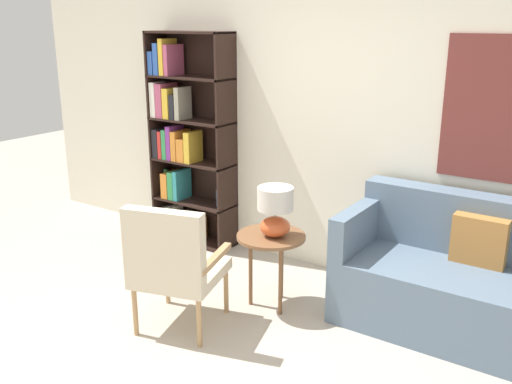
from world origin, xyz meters
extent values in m
plane|color=#B2A899|center=(0.00, 0.00, 0.00)|extent=(14.00, 14.00, 0.00)
cube|color=silver|center=(0.00, 2.03, 1.35)|extent=(6.40, 0.06, 2.70)
cube|color=brown|center=(1.54, 1.99, 1.50)|extent=(0.83, 0.02, 1.00)
cube|color=black|center=(-1.53, 1.85, 0.99)|extent=(0.02, 0.30, 1.99)
cube|color=black|center=(-0.72, 1.85, 0.99)|extent=(0.02, 0.30, 1.99)
cube|color=black|center=(-1.12, 1.85, 1.98)|extent=(0.83, 0.30, 0.02)
cube|color=black|center=(-1.12, 1.85, 0.01)|extent=(0.83, 0.30, 0.02)
cube|color=black|center=(-1.12, 2.00, 0.99)|extent=(0.83, 0.01, 1.99)
cube|color=black|center=(-1.12, 1.85, 0.40)|extent=(0.83, 0.30, 0.02)
cube|color=gray|center=(-1.48, 1.80, 0.15)|extent=(0.06, 0.19, 0.27)
cube|color=teal|center=(-1.41, 1.82, 0.14)|extent=(0.05, 0.22, 0.24)
cube|color=silver|center=(-1.35, 1.81, 0.17)|extent=(0.07, 0.19, 0.31)
cube|color=#338C4C|center=(-1.28, 1.79, 0.13)|extent=(0.04, 0.17, 0.22)
cube|color=silver|center=(-1.22, 1.80, 0.15)|extent=(0.08, 0.18, 0.26)
cube|color=red|center=(-1.14, 1.81, 0.12)|extent=(0.05, 0.19, 0.21)
cube|color=orange|center=(-1.07, 1.82, 0.13)|extent=(0.08, 0.21, 0.22)
cube|color=black|center=(-1.12, 1.85, 0.80)|extent=(0.83, 0.30, 0.02)
cylinder|color=#194723|center=(-1.47, 1.85, 0.54)|extent=(0.06, 0.06, 0.26)
cube|color=orange|center=(-1.39, 1.84, 0.54)|extent=(0.08, 0.25, 0.25)
cube|color=#338C4C|center=(-1.30, 1.80, 0.55)|extent=(0.07, 0.17, 0.27)
cube|color=teal|center=(-1.24, 1.82, 0.56)|extent=(0.05, 0.22, 0.29)
cylinder|color=#334C6B|center=(-0.79, 1.85, 0.49)|extent=(0.09, 0.09, 0.16)
cube|color=black|center=(-1.12, 1.85, 1.19)|extent=(0.83, 0.30, 0.02)
cube|color=black|center=(-1.48, 1.84, 0.94)|extent=(0.06, 0.25, 0.28)
cube|color=red|center=(-1.42, 1.83, 0.94)|extent=(0.04, 0.25, 0.26)
cube|color=#338C4C|center=(-1.36, 1.83, 0.95)|extent=(0.05, 0.23, 0.28)
cube|color=#7A338C|center=(-1.31, 1.82, 0.97)|extent=(0.05, 0.22, 0.32)
cube|color=orange|center=(-1.24, 1.83, 0.95)|extent=(0.06, 0.23, 0.28)
cube|color=orange|center=(-1.16, 1.83, 0.92)|extent=(0.08, 0.25, 0.22)
cube|color=gold|center=(-1.08, 1.81, 0.95)|extent=(0.07, 0.20, 0.29)
cube|color=black|center=(-1.12, 1.85, 1.58)|extent=(0.83, 0.30, 0.02)
cube|color=silver|center=(-1.48, 1.81, 1.36)|extent=(0.06, 0.19, 0.32)
cube|color=#B24C6B|center=(-1.40, 1.83, 1.36)|extent=(0.08, 0.24, 0.32)
cube|color=gold|center=(-1.32, 1.83, 1.34)|extent=(0.07, 0.23, 0.28)
cube|color=black|center=(-1.24, 1.80, 1.31)|extent=(0.06, 0.18, 0.23)
cube|color=gray|center=(-1.18, 1.80, 1.35)|extent=(0.05, 0.19, 0.30)
cube|color=#2D56A8|center=(-1.48, 1.82, 1.70)|extent=(0.05, 0.21, 0.21)
cube|color=#2D56A8|center=(-1.41, 1.79, 1.74)|extent=(0.06, 0.17, 0.29)
cube|color=gold|center=(-1.35, 1.81, 1.76)|extent=(0.05, 0.20, 0.33)
cube|color=#B24C6B|center=(-1.29, 1.82, 1.73)|extent=(0.05, 0.23, 0.28)
cylinder|color=tan|center=(0.00, 0.87, 0.18)|extent=(0.04, 0.04, 0.36)
cylinder|color=tan|center=(-0.46, 0.74, 0.18)|extent=(0.04, 0.04, 0.36)
cylinder|color=tan|center=(0.13, 0.40, 0.18)|extent=(0.04, 0.04, 0.36)
cylinder|color=tan|center=(-0.33, 0.27, 0.18)|extent=(0.04, 0.04, 0.36)
cube|color=beige|center=(-0.17, 0.57, 0.40)|extent=(0.69, 0.70, 0.08)
cube|color=beige|center=(-0.10, 0.34, 0.68)|extent=(0.56, 0.25, 0.49)
cube|color=tan|center=(0.08, 0.64, 0.54)|extent=(0.19, 0.50, 0.04)
cube|color=tan|center=(-0.41, 0.50, 0.54)|extent=(0.19, 0.50, 0.04)
cube|color=slate|center=(1.54, 1.55, 0.24)|extent=(1.75, 0.80, 0.47)
cube|color=slate|center=(1.54, 1.85, 0.70)|extent=(1.75, 0.20, 0.45)
cube|color=slate|center=(0.73, 1.55, 0.63)|extent=(0.12, 0.80, 0.31)
cube|color=#B27538|center=(1.54, 1.70, 0.64)|extent=(0.36, 0.12, 0.34)
cylinder|color=brown|center=(0.21, 1.15, 0.56)|extent=(0.51, 0.51, 0.02)
cylinder|color=brown|center=(0.21, 1.30, 0.27)|extent=(0.03, 0.03, 0.55)
cylinder|color=brown|center=(0.08, 1.07, 0.27)|extent=(0.03, 0.03, 0.55)
cylinder|color=brown|center=(0.34, 1.07, 0.27)|extent=(0.03, 0.03, 0.55)
ellipsoid|color=#C65128|center=(0.25, 1.15, 0.64)|extent=(0.22, 0.22, 0.14)
cylinder|color=tan|center=(0.25, 1.15, 0.75)|extent=(0.02, 0.02, 0.06)
cylinder|color=beige|center=(0.25, 1.15, 0.86)|extent=(0.26, 0.26, 0.17)
camera|label=1|loc=(2.31, -2.15, 2.10)|focal=40.00mm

